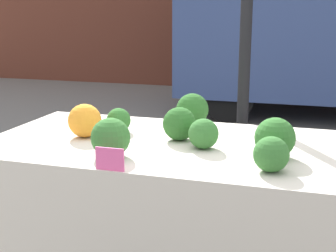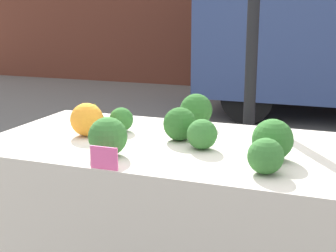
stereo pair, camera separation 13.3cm
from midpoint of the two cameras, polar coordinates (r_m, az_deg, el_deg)
tent_pole at (r=2.84m, az=11.38°, el=5.96°), size 0.07×0.07×2.30m
market_table at (r=2.25m, az=1.06°, el=-5.11°), size 1.78×0.97×0.90m
orange_cauliflower at (r=2.40m, az=-8.31°, el=0.78°), size 0.17×0.17×0.17m
romanesco_head at (r=2.61m, az=-7.44°, el=1.37°), size 0.16×0.16×0.13m
broccoli_head_0 at (r=1.87m, az=13.81°, el=-3.61°), size 0.14×0.14×0.14m
broccoli_head_1 at (r=2.16m, az=5.94°, el=-1.02°), size 0.14×0.14×0.14m
broccoli_head_2 at (r=2.05m, az=14.45°, el=-1.63°), size 0.18×0.18×0.18m
broccoli_head_3 at (r=2.60m, az=4.91°, el=1.96°), size 0.18×0.18×0.18m
broccoli_head_4 at (r=2.48m, az=-4.20°, el=0.79°), size 0.13×0.13×0.13m
broccoli_head_5 at (r=2.30m, az=3.11°, el=0.24°), size 0.16×0.16×0.16m
broccoli_head_6 at (r=2.05m, az=-5.52°, el=-1.30°), size 0.17×0.17×0.17m
price_sign at (r=1.89m, az=-5.81°, el=-3.92°), size 0.12×0.01×0.09m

